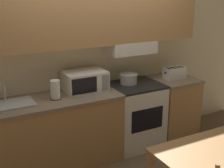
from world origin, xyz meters
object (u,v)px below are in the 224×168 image
(sink_basin, at_px, (8,105))
(paper_towel_roll, at_px, (55,90))
(microwave, at_px, (85,81))
(toaster, at_px, (174,73))
(stove_range, at_px, (135,115))
(cooking_pot, at_px, (128,78))
(dining_table, at_px, (212,163))

(sink_basin, height_order, paper_towel_roll, sink_basin)
(microwave, relative_size, toaster, 1.62)
(paper_towel_roll, bearing_deg, sink_basin, 176.52)
(toaster, bearing_deg, sink_basin, 179.51)
(microwave, bearing_deg, stove_range, -7.33)
(sink_basin, distance_m, paper_towel_roll, 0.55)
(stove_range, relative_size, toaster, 2.79)
(microwave, distance_m, paper_towel_roll, 0.45)
(stove_range, bearing_deg, microwave, 172.67)
(paper_towel_roll, bearing_deg, cooking_pot, 6.28)
(stove_range, distance_m, microwave, 0.91)
(microwave, bearing_deg, toaster, -5.10)
(stove_range, relative_size, sink_basin, 1.56)
(stove_range, height_order, sink_basin, sink_basin)
(cooking_pot, relative_size, dining_table, 0.33)
(toaster, bearing_deg, paper_towel_roll, -179.57)
(cooking_pot, relative_size, toaster, 1.02)
(stove_range, xyz_separation_m, microwave, (-0.70, 0.09, 0.57))
(cooking_pot, bearing_deg, paper_towel_roll, -173.72)
(microwave, relative_size, sink_basin, 0.90)
(microwave, bearing_deg, paper_towel_roll, -162.87)
(dining_table, bearing_deg, sink_basin, 132.05)
(cooking_pot, bearing_deg, sink_basin, -177.00)
(cooking_pot, xyz_separation_m, sink_basin, (-1.60, -0.08, -0.06))
(cooking_pot, bearing_deg, stove_range, -47.67)
(toaster, height_order, sink_basin, sink_basin)
(cooking_pot, distance_m, microwave, 0.63)
(cooking_pot, distance_m, toaster, 0.71)
(stove_range, distance_m, dining_table, 1.66)
(stove_range, bearing_deg, cooking_pot, 132.33)
(paper_towel_roll, relative_size, dining_table, 0.23)
(microwave, height_order, sink_basin, microwave)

